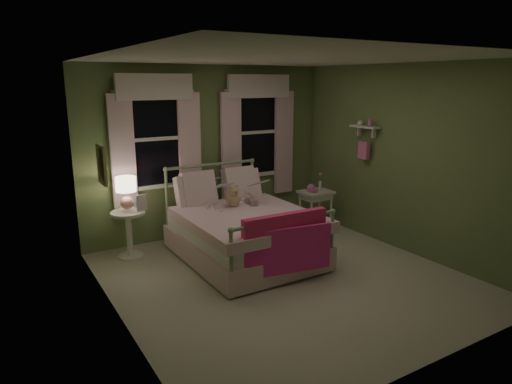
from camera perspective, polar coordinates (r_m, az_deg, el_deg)
room_shell at (r=5.33m, az=3.85°, el=2.23°), size 4.20×4.20×4.20m
bed at (r=6.19m, az=-1.68°, el=-4.89°), size 1.58×2.04×1.18m
pink_throw at (r=5.29m, az=3.83°, el=-5.59°), size 1.10×0.24×0.71m
child_left at (r=6.28m, az=-5.83°, el=0.29°), size 0.25×0.16×0.68m
child_right at (r=6.54m, az=-1.40°, el=0.81°), size 0.35×0.28×0.66m
book_left at (r=6.05m, az=-4.82°, el=0.33°), size 0.21×0.13×0.26m
book_right at (r=6.32m, az=-0.27°, el=0.56°), size 0.22×0.16×0.26m
teddy_bear at (r=6.29m, az=-2.89°, el=-0.72°), size 0.24×0.20×0.32m
nightstand_left at (r=6.44m, az=-15.62°, el=-4.35°), size 0.46×0.46×0.65m
table_lamp at (r=6.30m, az=-15.93°, el=0.30°), size 0.27×0.27×0.45m
book_nightstand at (r=6.32m, az=-14.69°, el=-2.35°), size 0.21×0.26×0.02m
nightstand_right at (r=7.37m, az=7.48°, el=-0.62°), size 0.50×0.40×0.64m
pink_toy at (r=7.27m, az=6.92°, el=0.48°), size 0.14×0.19×0.14m
bud_vase at (r=7.42m, az=8.02°, el=1.37°), size 0.06×0.06×0.28m
window_left at (r=6.70m, az=-12.35°, el=7.09°), size 1.34×0.13×1.96m
window_right at (r=7.42m, az=0.26°, el=8.01°), size 1.34×0.13×1.96m
wall_shelf at (r=7.03m, az=13.38°, el=6.52°), size 0.15×0.50×0.60m
framed_picture at (r=5.06m, az=-18.71°, el=3.23°), size 0.03×0.32×0.42m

